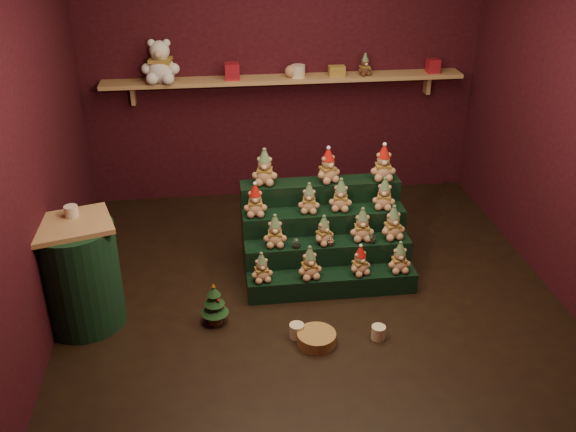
{
  "coord_description": "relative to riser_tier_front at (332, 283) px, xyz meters",
  "views": [
    {
      "loc": [
        -0.74,
        -4.36,
        3.04
      ],
      "look_at": [
        -0.17,
        0.25,
        0.61
      ],
      "focal_mm": 40.0,
      "sensor_mm": 36.0,
      "label": 1
    }
  ],
  "objects": [
    {
      "name": "teddy_6",
      "position": [
        0.29,
        0.23,
        0.41
      ],
      "size": [
        0.21,
        0.19,
        0.28
      ],
      "primitive_type": null,
      "rotation": [
        0.0,
        0.0,
        -0.05
      ],
      "color": "tan",
      "rests_on": "riser_tier_midfront"
    },
    {
      "name": "mug_left",
      "position": [
        -0.37,
        -0.55,
        -0.03
      ],
      "size": [
        0.11,
        0.11,
        0.11
      ],
      "primitive_type": "cylinder",
      "color": "beige",
      "rests_on": "ground"
    },
    {
      "name": "snow_globe_b",
      "position": [
        0.01,
        0.16,
        0.31
      ],
      "size": [
        0.06,
        0.06,
        0.08
      ],
      "color": "black",
      "rests_on": "riser_tier_midfront"
    },
    {
      "name": "shelf_plush_ball",
      "position": [
        -0.11,
        1.85,
        1.29
      ],
      "size": [
        0.12,
        0.12,
        0.12
      ],
      "primitive_type": "sphere",
      "color": "tan",
      "rests_on": "back_shelf"
    },
    {
      "name": "ground",
      "position": [
        -0.17,
        -0.0,
        -0.09
      ],
      "size": [
        4.0,
        4.0,
        0.0
      ],
      "primitive_type": "plane",
      "color": "black",
      "rests_on": "ground"
    },
    {
      "name": "teddy_7",
      "position": [
        0.55,
        0.23,
        0.42
      ],
      "size": [
        0.23,
        0.22,
        0.29
      ],
      "primitive_type": null,
      "rotation": [
        0.0,
        0.0,
        0.16
      ],
      "color": "tan",
      "rests_on": "riser_tier_midfront"
    },
    {
      "name": "teddy_14",
      "position": [
        0.55,
        0.64,
        0.78
      ],
      "size": [
        0.24,
        0.22,
        0.31
      ],
      "primitive_type": null,
      "rotation": [
        0.0,
        0.0,
        -0.08
      ],
      "color": "tan",
      "rests_on": "riser_tier_back"
    },
    {
      "name": "back_shelf",
      "position": [
        -0.17,
        1.87,
        1.2
      ],
      "size": [
        3.6,
        0.26,
        0.24
      ],
      "color": "tan",
      "rests_on": "ground"
    },
    {
      "name": "teddy_5",
      "position": [
        -0.04,
        0.21,
        0.39
      ],
      "size": [
        0.23,
        0.23,
        0.25
      ],
      "primitive_type": null,
      "rotation": [
        0.0,
        0.0,
        0.52
      ],
      "color": "tan",
      "rests_on": "riser_tier_midfront"
    },
    {
      "name": "side_table",
      "position": [
        -1.96,
        -0.15,
        0.34
      ],
      "size": [
        0.68,
        0.61,
        0.87
      ],
      "rotation": [
        0.0,
        0.0,
        0.29
      ],
      "color": "tan",
      "rests_on": "ground"
    },
    {
      "name": "teddy_8",
      "position": [
        -0.59,
        0.44,
        0.59
      ],
      "size": [
        0.21,
        0.19,
        0.28
      ],
      "primitive_type": null,
      "rotation": [
        0.0,
        0.0,
        -0.07
      ],
      "color": "tan",
      "rests_on": "riser_tier_midback"
    },
    {
      "name": "table_ornament",
      "position": [
        -1.96,
        -0.05,
        0.82
      ],
      "size": [
        0.1,
        0.1,
        0.08
      ],
      "primitive_type": "cylinder",
      "color": "beige",
      "rests_on": "side_table"
    },
    {
      "name": "snow_globe_a",
      "position": [
        -0.28,
        0.16,
        0.31
      ],
      "size": [
        0.06,
        0.06,
        0.09
      ],
      "color": "black",
      "rests_on": "riser_tier_midfront"
    },
    {
      "name": "wicker_basket",
      "position": [
        -0.23,
        -0.64,
        -0.04
      ],
      "size": [
        0.37,
        0.37,
        0.09
      ],
      "primitive_type": "cylinder",
      "rotation": [
        0.0,
        0.0,
        0.34
      ],
      "color": "olive",
      "rests_on": "ground"
    },
    {
      "name": "teddy_4",
      "position": [
        -0.45,
        0.22,
        0.41
      ],
      "size": [
        0.21,
        0.19,
        0.27
      ],
      "primitive_type": null,
      "rotation": [
        0.0,
        0.0,
        -0.09
      ],
      "color": "tan",
      "rests_on": "riser_tier_midfront"
    },
    {
      "name": "gift_tin_red_a",
      "position": [
        -0.69,
        1.85,
        1.31
      ],
      "size": [
        0.14,
        0.14,
        0.16
      ],
      "primitive_type": "cube",
      "color": "#A51927",
      "rests_on": "back_shelf"
    },
    {
      "name": "teddy_1",
      "position": [
        -0.19,
        -0.02,
        0.23
      ],
      "size": [
        0.22,
        0.21,
        0.28
      ],
      "primitive_type": null,
      "rotation": [
        0.0,
        0.0,
        0.17
      ],
      "color": "tan",
      "rests_on": "riser_tier_front"
    },
    {
      "name": "teddy_0",
      "position": [
        -0.58,
        -0.02,
        0.21
      ],
      "size": [
        0.2,
        0.19,
        0.25
      ],
      "primitive_type": null,
      "rotation": [
        0.0,
        0.0,
        0.17
      ],
      "color": "tan",
      "rests_on": "riser_tier_front"
    },
    {
      "name": "riser_tier_midback",
      "position": [
        0.0,
        0.44,
        0.18
      ],
      "size": [
        1.4,
        0.22,
        0.54
      ],
      "primitive_type": "cube",
      "color": "black",
      "rests_on": "ground"
    },
    {
      "name": "back_wall",
      "position": [
        -0.17,
        2.05,
        1.31
      ],
      "size": [
        4.0,
        0.1,
        2.8
      ],
      "primitive_type": "cube",
      "color": "black",
      "rests_on": "ground"
    },
    {
      "name": "riser_tier_front",
      "position": [
        0.0,
        0.0,
        0.0
      ],
      "size": [
        1.4,
        0.22,
        0.18
      ],
      "primitive_type": "cube",
      "color": "black",
      "rests_on": "ground"
    },
    {
      "name": "gift_tin_cream",
      "position": [
        -0.04,
        1.85,
        1.29
      ],
      "size": [
        0.14,
        0.14,
        0.12
      ],
      "primitive_type": "cylinder",
      "color": "beige",
      "rests_on": "back_shelf"
    },
    {
      "name": "mini_christmas_tree",
      "position": [
        -0.97,
        -0.3,
        0.09
      ],
      "size": [
        0.21,
        0.21,
        0.36
      ],
      "rotation": [
        0.0,
        0.0,
        0.09
      ],
      "color": "#473319",
      "rests_on": "ground"
    },
    {
      "name": "teddy_11",
      "position": [
        0.52,
        0.43,
        0.59
      ],
      "size": [
        0.24,
        0.23,
        0.27
      ],
      "primitive_type": null,
      "rotation": [
        0.0,
        0.0,
        -0.31
      ],
      "color": "tan",
      "rests_on": "riser_tier_midback"
    },
    {
      "name": "mug_right",
      "position": [
        0.24,
        -0.64,
        -0.04
      ],
      "size": [
        0.11,
        0.11,
        0.11
      ],
      "primitive_type": "cylinder",
      "color": "beige",
      "rests_on": "ground"
    },
    {
      "name": "brown_bear",
      "position": [
        0.63,
        1.84,
        1.33
      ],
      "size": [
        0.18,
        0.17,
        0.21
      ],
      "primitive_type": null,
      "rotation": [
        0.0,
        0.0,
        0.25
      ],
      "color": "#4F291A",
      "rests_on": "back_shelf"
    },
    {
      "name": "teddy_12",
      "position": [
        -0.48,
        0.67,
        0.78
      ],
      "size": [
        0.25,
        0.24,
        0.31
      ],
      "primitive_type": null,
      "rotation": [
        0.0,
        0.0,
        -0.18
      ],
      "color": "tan",
      "rests_on": "riser_tier_back"
    },
    {
      "name": "gift_tin_red_b",
      "position": [
        1.34,
        1.85,
        1.3
      ],
      "size": [
        0.12,
        0.12,
        0.14
      ],
      "primitive_type": "cube",
      "color": "#A51927",
      "rests_on": "back_shelf"
    },
    {
      "name": "snow_globe_c",
      "position": [
        0.36,
        0.16,
        0.31
      ],
      "size": [
        0.06,
        0.06,
        0.08
      ],
      "color": "black",
      "rests_on": "riser_tier_midfront"
    },
    {
      "name": "left_wall",
      "position": [
        -2.22,
        -0.0,
        1.31
      ],
      "size": [
        0.1,
        4.0,
        2.8
      ],
      "primitive_type": "cube",
      "color": "black",
      "rests_on": "ground"
    },
    {
      "name": "teddy_13",
      "position": [
        0.06,
        0.65,
        0.78
      ],
      "size": [
        0.27,
        0.25,
        0.3
      ],
      "primitive_type": null,
      "rotation": [
        0.0,
        0.0,
        0.36
      ],
      "color": "tan",
      "rests_on": "riser_tier_back"
    },
    {
      "name": "teddy_9",
      "position": [
        -0.13,
        0.44,
        0.58
      ],
      "size": [
        0.21,
        0.2,
        0.26
      ],
      "primitive_type": null,
      "rotation": [
        0.0,
        0.0,
        -0.18
      ],
      "color": "tan",
      "rests_on": "riser_tier_midback"
    },
    {
      "name": "teddy_3",
      "position": [
        0.55,
        -0.02,
        0.22
      ],
      "size": [
        0.19,
        0.17,
        0.26
      ],
      "primitive_type": null,
      "rotation": [
        0.0,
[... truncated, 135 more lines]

